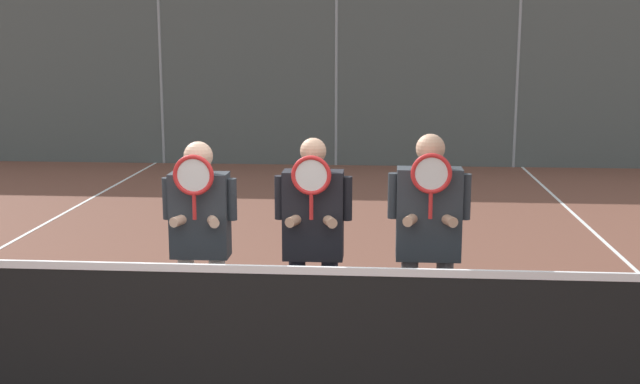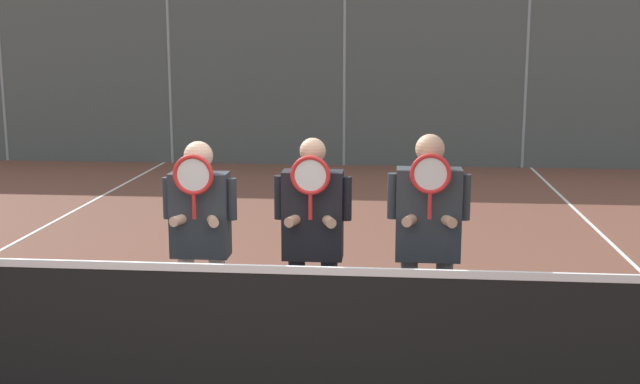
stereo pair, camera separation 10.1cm
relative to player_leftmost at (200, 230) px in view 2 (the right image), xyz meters
name	(u,v)px [view 2 (the right image)]	position (x,y,z in m)	size (l,w,h in m)	color
hill_distant	(380,74)	(0.50, 52.85, -1.05)	(91.94, 51.08, 17.88)	slate
clubhouse_building	(317,62)	(-0.69, 16.90, 0.83)	(23.84, 5.50, 3.73)	beige
fence_back	(344,80)	(0.50, 10.12, 0.66)	(21.45, 0.06, 3.42)	gray
tennis_net	(248,331)	(0.50, -0.72, -0.54)	(10.07, 0.09, 1.09)	gray
player_leftmost	(200,230)	(0.00, 0.00, 0.00)	(0.59, 0.34, 1.75)	white
player_center_left	(313,234)	(0.89, -0.06, 0.01)	(0.59, 0.34, 1.80)	#232838
player_center_right	(428,232)	(1.76, -0.08, 0.04)	(0.62, 0.34, 1.84)	#56565B
car_far_left	(93,108)	(-5.82, 13.01, -0.19)	(4.51, 1.95, 1.67)	#285638
car_left_of_center	(307,108)	(-0.53, 12.77, -0.11)	(4.39, 2.07, 1.85)	silver
car_center	(532,110)	(4.59, 12.43, -0.11)	(4.15, 1.93, 1.86)	slate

